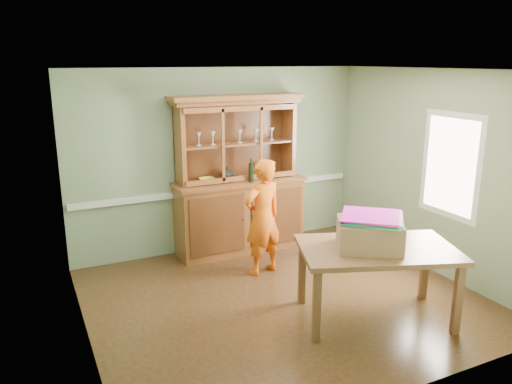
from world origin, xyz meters
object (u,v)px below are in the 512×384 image
cardboard_box (369,235)px  person (263,217)px  china_hutch (239,198)px  dining_table (377,256)px

cardboard_box → person: bearing=106.5°
china_hutch → cardboard_box: (0.41, -2.54, 0.18)m
cardboard_box → dining_table: bearing=-9.8°
china_hutch → dining_table: bearing=-78.5°
person → china_hutch: bearing=-106.1°
dining_table → cardboard_box: bearing=-169.5°
china_hutch → person: bearing=-94.0°
dining_table → person: 1.73m
china_hutch → cardboard_box: size_ratio=3.52×
cardboard_box → china_hutch: bearing=99.2°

